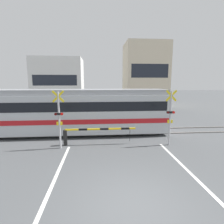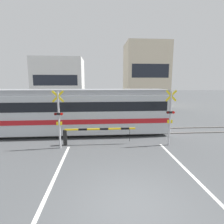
% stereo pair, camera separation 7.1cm
% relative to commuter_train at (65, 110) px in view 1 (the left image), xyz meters
% --- Properties ---
extents(ground_plane, '(160.00, 160.00, 0.00)m').
position_rel_commuter_train_xyz_m(ground_plane, '(3.47, -8.13, -1.76)').
color(ground_plane, '#4C4F51').
extents(rail_track_near, '(50.00, 0.10, 0.08)m').
position_rel_commuter_train_xyz_m(rail_track_near, '(3.47, -0.72, -1.72)').
color(rail_track_near, gray).
rests_on(rail_track_near, ground_plane).
extents(rail_track_far, '(50.00, 0.10, 0.08)m').
position_rel_commuter_train_xyz_m(rail_track_far, '(3.47, 0.72, -1.72)').
color(rail_track_far, gray).
rests_on(rail_track_far, ground_plane).
extents(road_stripe_left, '(0.14, 9.28, 0.01)m').
position_rel_commuter_train_xyz_m(road_stripe_left, '(0.68, -7.49, -1.75)').
color(road_stripe_left, white).
rests_on(road_stripe_left, ground_plane).
extents(road_stripe_right, '(0.14, 9.28, 0.01)m').
position_rel_commuter_train_xyz_m(road_stripe_right, '(6.26, -7.49, -1.75)').
color(road_stripe_right, white).
rests_on(road_stripe_right, ground_plane).
extents(commuter_train, '(14.95, 2.83, 3.28)m').
position_rel_commuter_train_xyz_m(commuter_train, '(0.00, 0.00, 0.00)').
color(commuter_train, '#B7BCC1').
rests_on(commuter_train, ground_plane).
extents(crossing_barrier_near, '(4.40, 0.20, 1.02)m').
position_rel_commuter_train_xyz_m(crossing_barrier_near, '(1.71, -2.55, -1.00)').
color(crossing_barrier_near, black).
rests_on(crossing_barrier_near, ground_plane).
extents(crossing_barrier_far, '(4.40, 0.20, 1.02)m').
position_rel_commuter_train_xyz_m(crossing_barrier_far, '(5.23, 3.00, -1.00)').
color(crossing_barrier_far, black).
rests_on(crossing_barrier_far, ground_plane).
extents(crossing_signal_left, '(0.68, 0.15, 3.35)m').
position_rel_commuter_train_xyz_m(crossing_signal_left, '(0.23, -3.00, 0.10)').
color(crossing_signal_left, '#B2B2B7').
rests_on(crossing_signal_left, ground_plane).
extents(crossing_signal_right, '(0.68, 0.15, 3.35)m').
position_rel_commuter_train_xyz_m(crossing_signal_right, '(6.71, -3.00, 0.10)').
color(crossing_signal_right, '#B2B2B7').
rests_on(crossing_signal_right, ground_plane).
extents(pedestrian, '(0.38, 0.22, 1.61)m').
position_rel_commuter_train_xyz_m(pedestrian, '(3.65, 6.02, -0.84)').
color(pedestrian, brown).
rests_on(pedestrian, ground_plane).
extents(building_left_of_street, '(7.40, 5.35, 7.46)m').
position_rel_commuter_train_xyz_m(building_left_of_street, '(-3.62, 15.61, 1.98)').
color(building_left_of_street, white).
rests_on(building_left_of_street, ground_plane).
extents(building_right_of_street, '(6.63, 5.35, 9.97)m').
position_rel_commuter_train_xyz_m(building_right_of_street, '(10.18, 15.61, 3.23)').
color(building_right_of_street, beige).
rests_on(building_right_of_street, ground_plane).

